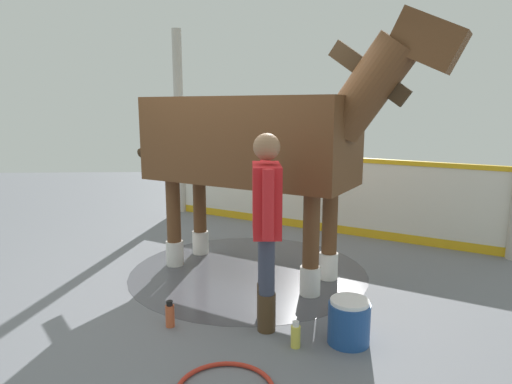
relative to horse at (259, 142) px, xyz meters
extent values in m
cube|color=slate|center=(0.47, -0.02, -1.46)|extent=(16.00, 16.00, 0.02)
cylinder|color=#4C4C54|center=(0.11, -0.07, -1.45)|extent=(2.62, 2.62, 0.00)
cube|color=silver|center=(-0.97, -1.77, -0.93)|extent=(4.27, 2.74, 1.05)
cube|color=gold|center=(-0.97, -1.77, -0.37)|extent=(4.28, 2.76, 0.06)
cube|color=gold|center=(-0.97, -1.77, -1.39)|extent=(4.27, 2.75, 0.12)
cylinder|color=#B7B2A8|center=(1.21, -3.09, 0.08)|extent=(0.16, 0.16, 3.07)
cube|color=brown|center=(0.11, -0.07, 0.01)|extent=(2.36, 1.95, 0.89)
cylinder|color=brown|center=(-0.74, 0.18, -0.94)|extent=(0.16, 0.16, 1.02)
cylinder|color=silver|center=(-0.74, 0.18, -1.31)|extent=(0.20, 0.20, 0.29)
cylinder|color=brown|center=(-0.47, 0.59, -0.94)|extent=(0.16, 0.16, 1.02)
cylinder|color=silver|center=(-0.47, 0.59, -1.31)|extent=(0.20, 0.20, 0.29)
cylinder|color=brown|center=(0.69, -0.73, -0.94)|extent=(0.16, 0.16, 1.02)
cylinder|color=silver|center=(0.69, -0.73, -1.31)|extent=(0.20, 0.20, 0.29)
cylinder|color=brown|center=(0.96, -0.32, -0.94)|extent=(0.16, 0.16, 1.02)
cylinder|color=silver|center=(0.96, -0.32, -1.31)|extent=(0.20, 0.20, 0.29)
cylinder|color=brown|center=(-0.96, 0.61, 0.52)|extent=(0.94, 0.80, 0.98)
cube|color=#382819|center=(-0.96, 0.61, 0.66)|extent=(0.68, 0.46, 0.60)
cube|color=brown|center=(-1.37, 0.87, 0.90)|extent=(0.70, 0.58, 0.56)
cylinder|color=#382819|center=(1.14, -0.72, -0.09)|extent=(0.65, 0.48, 0.35)
cylinder|color=#47331E|center=(0.00, 1.29, -1.29)|extent=(0.15, 0.15, 0.32)
cylinder|color=#383D51|center=(0.00, 1.29, -0.89)|extent=(0.13, 0.13, 0.48)
cylinder|color=#47331E|center=(-0.01, 1.08, -1.29)|extent=(0.15, 0.15, 0.32)
cylinder|color=#383D51|center=(-0.01, 1.08, -0.89)|extent=(0.13, 0.13, 0.48)
cube|color=red|center=(-0.01, 1.19, -0.37)|extent=(0.23, 0.47, 0.56)
cylinder|color=red|center=(0.00, 1.47, -0.36)|extent=(0.09, 0.09, 0.54)
cylinder|color=red|center=(-0.01, 0.90, -0.36)|extent=(0.09, 0.09, 0.54)
sphere|color=#936B4C|center=(-0.01, 1.19, 0.05)|extent=(0.22, 0.22, 0.22)
cylinder|color=#1E478C|center=(-0.63, 1.52, -1.29)|extent=(0.33, 0.33, 0.33)
cylinder|color=white|center=(-0.63, 1.52, -1.11)|extent=(0.30, 0.30, 0.03)
cylinder|color=#D8CC4C|center=(-0.21, 1.57, -1.36)|extent=(0.07, 0.07, 0.17)
cylinder|color=white|center=(-0.21, 1.57, -1.26)|extent=(0.05, 0.05, 0.04)
cylinder|color=#CC5933|center=(0.80, 1.19, -1.36)|extent=(0.08, 0.08, 0.19)
cylinder|color=black|center=(0.80, 1.19, -1.24)|extent=(0.05, 0.05, 0.04)
camera|label=1|loc=(0.23, 4.74, 0.36)|focal=31.80mm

